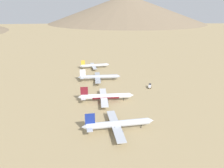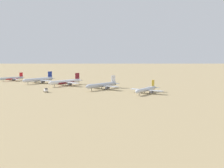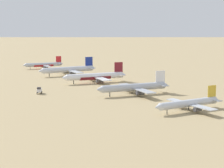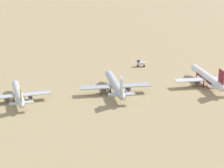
{
  "view_description": "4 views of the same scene",
  "coord_description": "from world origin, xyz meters",
  "px_view_note": "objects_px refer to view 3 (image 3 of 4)",
  "views": [
    {
      "loc": [
        -20.52,
        -154.66,
        71.9
      ],
      "look_at": [
        6.1,
        23.85,
        5.02
      ],
      "focal_mm": 33.18,
      "sensor_mm": 36.0,
      "label": 1
    },
    {
      "loc": [
        194.44,
        215.44,
        33.79
      ],
      "look_at": [
        -0.63,
        63.35,
        6.63
      ],
      "focal_mm": 43.28,
      "sensor_mm": 36.0,
      "label": 2
    },
    {
      "loc": [
        110.73,
        252.17,
        41.63
      ],
      "look_at": [
        3.83,
        36.8,
        5.07
      ],
      "focal_mm": 68.48,
      "sensor_mm": 36.0,
      "label": 3
    },
    {
      "loc": [
        -199.56,
        96.12,
        68.38
      ],
      "look_at": [
        -4.02,
        50.41,
        4.68
      ],
      "focal_mm": 66.9,
      "sensor_mm": 36.0,
      "label": 4
    }
  ],
  "objects_px": {
    "parked_jet_3": "(135,87)",
    "service_truck": "(39,90)",
    "parked_jet_1": "(69,70)",
    "parked_jet_4": "(189,103)",
    "parked_jet_2": "(95,76)",
    "parked_jet_0": "(44,65)"
  },
  "relations": [
    {
      "from": "parked_jet_0",
      "to": "parked_jet_3",
      "type": "distance_m",
      "value": 146.15
    },
    {
      "from": "service_truck",
      "to": "parked_jet_1",
      "type": "bearing_deg",
      "value": -122.75
    },
    {
      "from": "parked_jet_1",
      "to": "parked_jet_3",
      "type": "relative_size",
      "value": 1.03
    },
    {
      "from": "parked_jet_3",
      "to": "service_truck",
      "type": "xyz_separation_m",
      "value": [
        46.15,
        -27.57,
        -2.24
      ]
    },
    {
      "from": "parked_jet_3",
      "to": "service_truck",
      "type": "bearing_deg",
      "value": -30.86
    },
    {
      "from": "parked_jet_0",
      "to": "parked_jet_3",
      "type": "bearing_deg",
      "value": 92.47
    },
    {
      "from": "parked_jet_1",
      "to": "parked_jet_4",
      "type": "height_order",
      "value": "parked_jet_1"
    },
    {
      "from": "parked_jet_0",
      "to": "service_truck",
      "type": "distance_m",
      "value": 124.98
    },
    {
      "from": "parked_jet_4",
      "to": "service_truck",
      "type": "relative_size",
      "value": 6.65
    },
    {
      "from": "parked_jet_2",
      "to": "service_truck",
      "type": "xyz_separation_m",
      "value": [
        45.28,
        23.41,
        -2.28
      ]
    },
    {
      "from": "parked_jet_3",
      "to": "parked_jet_2",
      "type": "bearing_deg",
      "value": -89.02
    },
    {
      "from": "parked_jet_3",
      "to": "service_truck",
      "type": "distance_m",
      "value": 53.81
    },
    {
      "from": "parked_jet_4",
      "to": "parked_jet_0",
      "type": "bearing_deg",
      "value": -87.7
    },
    {
      "from": "parked_jet_4",
      "to": "service_truck",
      "type": "xyz_separation_m",
      "value": [
        47.65,
        -75.62,
        -1.59
      ]
    },
    {
      "from": "parked_jet_0",
      "to": "parked_jet_1",
      "type": "relative_size",
      "value": 0.77
    },
    {
      "from": "parked_jet_1",
      "to": "parked_jet_4",
      "type": "bearing_deg",
      "value": 91.94
    },
    {
      "from": "parked_jet_0",
      "to": "parked_jet_4",
      "type": "height_order",
      "value": "parked_jet_4"
    },
    {
      "from": "parked_jet_4",
      "to": "parked_jet_1",
      "type": "bearing_deg",
      "value": -88.06
    },
    {
      "from": "parked_jet_4",
      "to": "service_truck",
      "type": "bearing_deg",
      "value": -57.79
    },
    {
      "from": "parked_jet_1",
      "to": "parked_jet_3",
      "type": "bearing_deg",
      "value": 92.01
    },
    {
      "from": "parked_jet_2",
      "to": "parked_jet_4",
      "type": "height_order",
      "value": "parked_jet_2"
    },
    {
      "from": "parked_jet_0",
      "to": "parked_jet_2",
      "type": "xyz_separation_m",
      "value": [
        -5.42,
        95.03,
        0.98
      ]
    }
  ]
}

